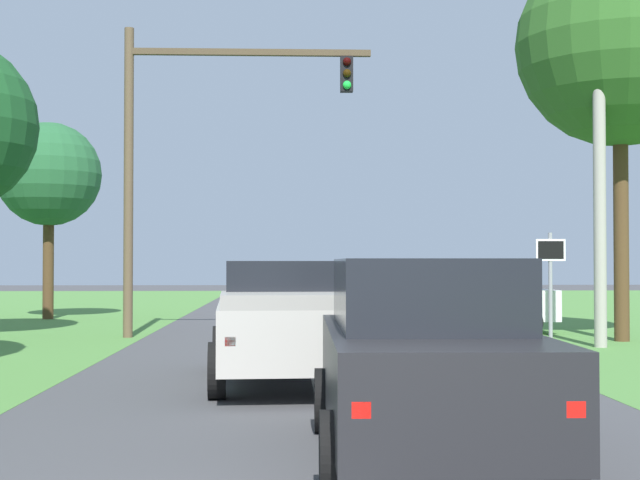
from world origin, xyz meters
TOP-DOWN VIEW (x-y plane):
  - ground_plane at (0.00, 9.83)m, footprint 120.00×120.00m
  - red_suv_near at (0.86, 3.09)m, footprint 2.18×4.77m
  - pickup_truck_lead at (-0.51, 8.60)m, footprint 2.55×5.31m
  - traffic_light at (-2.96, 17.64)m, footprint 6.29×0.40m
  - keep_moving_sign at (4.84, 12.49)m, footprint 0.60×0.09m
  - oak_tree_right at (7.61, 16.10)m, footprint 5.00×5.00m
  - crossing_suv_far at (4.52, 18.95)m, footprint 4.53×2.13m
  - utility_pole_right at (6.56, 14.55)m, footprint 0.28×0.28m
  - extra_tree_1 at (-8.44, 25.29)m, footprint 3.48×3.48m

SIDE VIEW (x-z plane):
  - ground_plane at x=0.00m, z-range 0.00..0.00m
  - crossing_suv_far at x=4.52m, z-range 0.05..1.78m
  - pickup_truck_lead at x=-0.51m, z-range 0.02..1.95m
  - red_suv_near at x=0.86m, z-range 0.04..2.00m
  - keep_moving_sign at x=4.84m, z-range 0.35..2.86m
  - extra_tree_1 at x=-8.44m, z-range 1.53..8.12m
  - utility_pole_right at x=6.56m, z-range 0.00..9.80m
  - traffic_light at x=-2.96m, z-range 1.16..9.05m
  - oak_tree_right at x=7.61m, z-range 2.34..12.06m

